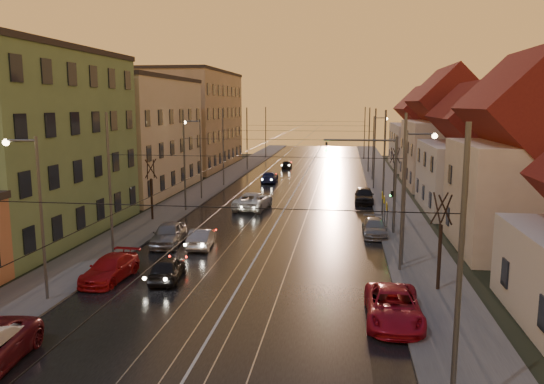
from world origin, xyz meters
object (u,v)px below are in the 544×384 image
at_px(traffic_light_mast, 381,172).
at_px(driving_car_1, 202,238).
at_px(street_lamp_1, 410,185).
at_px(driving_car_0, 167,268).
at_px(driving_car_2, 253,201).
at_px(parked_right_1, 375,228).
at_px(driving_car_4, 287,164).
at_px(parked_left_2, 110,269).
at_px(parked_right_0, 393,307).
at_px(street_lamp_3, 376,142).
at_px(parked_right_2, 364,195).
at_px(street_lamp_0, 35,202).
at_px(parked_left_3, 169,234).
at_px(street_lamp_2, 198,151).
at_px(driving_car_3, 270,177).

height_order(traffic_light_mast, driving_car_1, traffic_light_mast).
relative_size(street_lamp_1, driving_car_0, 2.05).
height_order(driving_car_2, parked_right_1, driving_car_2).
relative_size(driving_car_4, parked_left_2, 0.79).
relative_size(driving_car_0, parked_right_0, 0.76).
relative_size(street_lamp_3, driving_car_0, 2.05).
bearing_deg(parked_right_2, driving_car_0, -114.08).
distance_m(street_lamp_3, driving_car_2, 23.73).
bearing_deg(parked_left_2, driving_car_1, 70.01).
relative_size(street_lamp_3, parked_right_2, 1.78).
distance_m(driving_car_0, parked_left_2, 3.08).
bearing_deg(street_lamp_1, driving_car_4, 104.63).
relative_size(street_lamp_0, parked_left_2, 1.77).
distance_m(driving_car_2, parked_left_3, 13.53).
height_order(driving_car_4, parked_left_3, parked_left_3).
xyz_separation_m(street_lamp_0, traffic_light_mast, (17.10, 16.00, -0.29)).
distance_m(street_lamp_2, parked_right_0, 33.05).
xyz_separation_m(driving_car_1, parked_right_0, (11.60, -10.81, 0.06)).
bearing_deg(traffic_light_mast, parked_right_2, 93.42).
relative_size(street_lamp_1, driving_car_2, 1.43).
height_order(street_lamp_3, parked_right_2, street_lamp_3).
relative_size(traffic_light_mast, parked_right_2, 1.60).
height_order(driving_car_4, parked_right_2, parked_right_2).
relative_size(driving_car_2, parked_left_2, 1.24).
height_order(driving_car_3, driving_car_4, driving_car_3).
xyz_separation_m(driving_car_1, parked_left_3, (-2.38, 0.26, 0.12)).
relative_size(street_lamp_2, traffic_light_mast, 1.11).
bearing_deg(street_lamp_3, driving_car_4, 137.80).
bearing_deg(parked_left_3, street_lamp_2, 94.41).
height_order(street_lamp_2, traffic_light_mast, street_lamp_2).
height_order(driving_car_3, parked_left_3, parked_left_3).
bearing_deg(street_lamp_3, parked_right_0, -91.95).
distance_m(driving_car_2, parked_right_1, 13.48).
xyz_separation_m(street_lamp_0, driving_car_4, (5.90, 55.16, -4.28)).
bearing_deg(traffic_light_mast, parked_right_0, -91.39).
relative_size(parked_right_1, parked_right_2, 0.94).
bearing_deg(driving_car_4, parked_right_1, 102.98).
bearing_deg(driving_car_2, street_lamp_2, -26.45).
height_order(street_lamp_0, street_lamp_2, same).
xyz_separation_m(street_lamp_2, parked_right_1, (16.70, -12.63, -4.27)).
bearing_deg(driving_car_0, street_lamp_1, -170.27).
relative_size(driving_car_0, parked_left_2, 0.86).
distance_m(parked_left_3, parked_right_1, 14.69).
xyz_separation_m(street_lamp_1, street_lamp_2, (-18.21, 20.00, 0.00)).
bearing_deg(driving_car_3, parked_right_1, 111.23).
relative_size(driving_car_4, parked_left_3, 0.78).
bearing_deg(street_lamp_1, parked_right_1, 101.54).
bearing_deg(traffic_light_mast, street_lamp_3, 87.73).
bearing_deg(street_lamp_0, traffic_light_mast, 43.10).
distance_m(driving_car_3, parked_left_3, 29.90).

